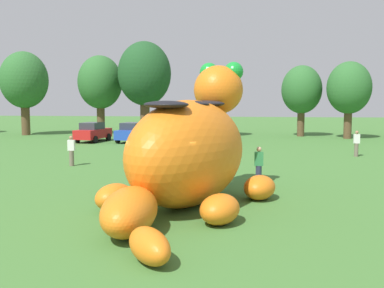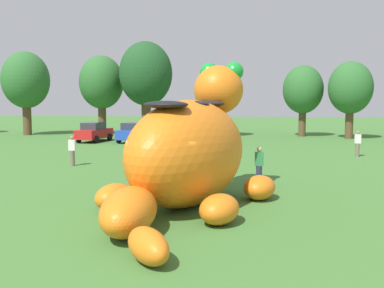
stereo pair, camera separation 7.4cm
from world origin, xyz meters
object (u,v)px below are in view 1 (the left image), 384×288
giant_inflatable_creature (189,151)px  car_yellow (208,134)px  car_silver (171,133)px  spectator_wandering (356,144)px  spectator_mid_field (213,142)px  spectator_by_cars (259,166)px  car_red (93,132)px  car_blue (133,132)px  spectator_near_inflatable (71,151)px

giant_inflatable_creature → car_yellow: size_ratio=2.47×
car_silver → spectator_wandering: (13.63, -7.64, -0.01)m
spectator_mid_field → spectator_by_cars: size_ratio=1.00×
car_silver → spectator_mid_field: (4.16, -7.81, -0.01)m
car_silver → spectator_by_cars: (6.91, -18.19, -0.01)m
car_silver → spectator_mid_field: car_silver is taller
car_red → car_yellow: (10.28, -0.67, 0.00)m
car_yellow → spectator_by_cars: (3.69, -17.57, -0.01)m
car_silver → spectator_by_cars: size_ratio=2.52×
car_blue → spectator_mid_field: size_ratio=2.53×
car_silver → car_red: bearing=179.6°
car_blue → spectator_near_inflatable: (0.06, -13.90, -0.01)m
car_silver → spectator_mid_field: 8.85m
spectator_by_cars → spectator_wandering: size_ratio=1.00×
car_red → giant_inflatable_creature: bearing=-62.7°
giant_inflatable_creature → spectator_near_inflatable: (-7.73, 8.24, -1.08)m
car_red → car_blue: size_ratio=1.00×
giant_inflatable_creature → spectator_by_cars: 4.72m
spectator_by_cars → car_blue: bearing=119.5°
car_blue → spectator_mid_field: bearing=-46.2°
spectator_near_inflatable → spectator_wandering: 18.11m
giant_inflatable_creature → car_red: 24.80m
spectator_by_cars → car_yellow: bearing=101.9°
car_silver → spectator_wandering: size_ratio=2.52×
car_blue → spectator_by_cars: (10.39, -18.35, -0.01)m
giant_inflatable_creature → spectator_by_cars: size_ratio=6.22×
spectator_by_cars → spectator_wandering: same height
spectator_near_inflatable → spectator_mid_field: same height
giant_inflatable_creature → spectator_near_inflatable: 11.35m
car_blue → spectator_by_cars: car_blue is taller
spectator_wandering → car_silver: bearing=150.7°
spectator_wandering → spectator_mid_field: bearing=-179.0°
car_red → spectator_wandering: 22.07m
car_silver → spectator_by_cars: car_silver is taller
giant_inflatable_creature → car_blue: (-7.79, 22.13, -1.07)m
car_red → spectator_wandering: bearing=-20.4°
car_blue → spectator_wandering: car_blue is taller
car_silver → giant_inflatable_creature: bearing=-78.9°
car_yellow → spectator_by_cars: 17.95m
car_red → spectator_wandering: (20.68, -7.69, -0.01)m
spectator_by_cars → car_red: bearing=127.5°
spectator_mid_field → spectator_wandering: bearing=1.0°
spectator_wandering → car_yellow: bearing=146.0°
car_yellow → spectator_mid_field: size_ratio=2.52×
car_red → spectator_near_inflatable: (3.63, -13.78, -0.01)m
car_red → car_blue: (3.57, 0.12, 0.00)m
spectator_near_inflatable → giant_inflatable_creature: bearing=-46.8°
car_red → car_silver: (7.06, -0.05, 0.00)m
spectator_near_inflatable → spectator_mid_field: size_ratio=1.00×
car_silver → spectator_near_inflatable: 14.16m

